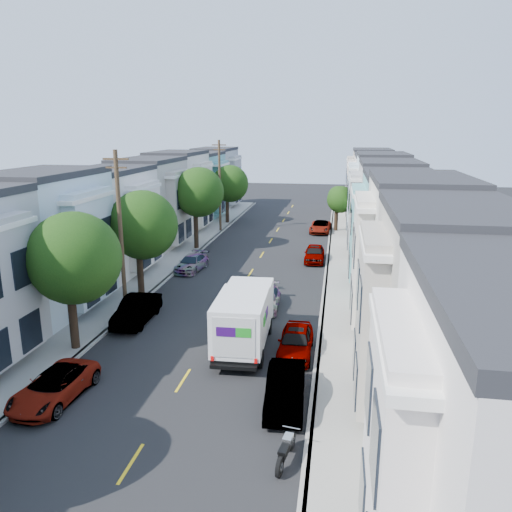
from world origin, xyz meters
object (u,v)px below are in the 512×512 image
at_px(tree_d, 198,192).
at_px(parked_right_d, 320,227).
at_px(tree_b, 73,258).
at_px(parked_right_c, 315,254).
at_px(parked_left_d, 192,263).
at_px(tree_e, 229,184).
at_px(utility_pole_far, 220,186).
at_px(fedex_truck, 244,317).
at_px(parked_left_b, 54,387).
at_px(motorcycle, 286,450).
at_px(utility_pole_near, 121,233).
at_px(lead_sedan, 266,299).
at_px(parked_left_c, 137,310).
at_px(parked_right_b, 296,341).
at_px(tree_far_r, 339,200).
at_px(parked_right_a, 286,389).
at_px(tree_c, 142,225).

height_order(tree_d, parked_right_d, tree_d).
relative_size(tree_b, parked_right_d, 1.57).
bearing_deg(parked_right_c, parked_right_d, 89.34).
bearing_deg(parked_right_d, tree_b, -106.18).
bearing_deg(parked_left_d, parked_right_c, 30.13).
bearing_deg(tree_e, utility_pole_far, -89.97).
bearing_deg(fedex_truck, parked_right_c, 79.38).
bearing_deg(parked_right_c, utility_pole_far, 133.37).
xyz_separation_m(tree_b, parked_left_b, (1.40, -4.85, -4.37)).
height_order(tree_e, parked_right_d, tree_e).
distance_m(tree_d, parked_right_c, 12.50).
distance_m(tree_b, parked_right_c, 23.44).
distance_m(fedex_truck, parked_left_b, 9.71).
bearing_deg(tree_d, motorcycle, -68.97).
xyz_separation_m(utility_pole_near, lead_sedan, (8.68, 2.17, -4.53)).
relative_size(tree_b, motorcycle, 3.37).
bearing_deg(tree_b, utility_pole_near, 89.98).
height_order(tree_b, parked_left_c, tree_b).
bearing_deg(parked_left_c, parked_right_c, 57.14).
bearing_deg(motorcycle, tree_e, 114.61).
height_order(parked_right_b, parked_right_c, parked_right_b).
distance_m(tree_e, tree_far_r, 13.57).
bearing_deg(utility_pole_near, tree_b, -90.02).
xyz_separation_m(utility_pole_near, utility_pole_far, (0.00, 26.00, 0.00)).
height_order(fedex_truck, parked_right_c, fedex_truck).
height_order(lead_sedan, parked_right_c, parked_right_c).
bearing_deg(motorcycle, parked_right_c, 100.66).
bearing_deg(parked_right_d, utility_pole_far, -171.52).
height_order(tree_b, utility_pole_far, utility_pole_far).
relative_size(tree_far_r, utility_pole_far, 0.52).
distance_m(utility_pole_far, fedex_truck, 31.30).
height_order(lead_sedan, parked_left_d, parked_left_d).
bearing_deg(parked_right_a, parked_right_b, 86.84).
relative_size(utility_pole_far, parked_right_c, 2.24).
bearing_deg(parked_right_c, parked_right_a, -90.66).
height_order(tree_c, parked_left_d, tree_c).
bearing_deg(tree_b, parked_left_d, 84.88).
height_order(parked_left_b, parked_right_a, parked_right_a).
distance_m(tree_b, parked_left_d, 16.31).
xyz_separation_m(utility_pole_near, motorcycle, (11.61, -12.98, -4.69)).
xyz_separation_m(tree_b, parked_left_d, (1.40, 15.65, -4.38)).
relative_size(tree_b, tree_e, 1.04).
relative_size(lead_sedan, parked_right_d, 0.88).
xyz_separation_m(tree_far_r, utility_pole_far, (-13.19, -2.02, 1.53)).
distance_m(parked_left_d, motorcycle, 25.09).
height_order(parked_right_a, parked_right_c, parked_right_a).
relative_size(tree_d, parked_right_c, 1.76).
height_order(fedex_truck, parked_left_c, fedex_truck).
height_order(utility_pole_far, fedex_truck, utility_pole_far).
xyz_separation_m(lead_sedan, parked_right_c, (2.52, 12.24, 0.10)).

